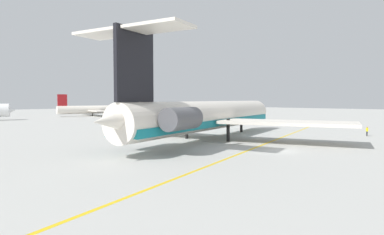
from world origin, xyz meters
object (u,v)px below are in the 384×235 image
(ground_crew_near_nose, at_px, (173,121))
(safety_cone_tail, at_px, (189,123))
(main_jetliner, at_px, (207,115))
(airliner_mid_left, at_px, (95,110))
(ground_crew_near_tail, at_px, (367,130))
(safety_cone_wingtip, at_px, (183,122))

(ground_crew_near_nose, xyz_separation_m, safety_cone_tail, (5.36, -0.27, -0.81))
(main_jetliner, relative_size, airliner_mid_left, 1.79)
(ground_crew_near_tail, distance_m, safety_cone_tail, 40.64)
(main_jetliner, xyz_separation_m, safety_cone_wingtip, (23.09, 26.78, -3.57))
(main_jetliner, distance_m, ground_crew_near_nose, 28.90)
(airliner_mid_left, distance_m, safety_cone_tail, 57.51)
(main_jetliner, bearing_deg, ground_crew_near_tail, -48.58)
(safety_cone_tail, bearing_deg, ground_crew_near_nose, 177.09)
(ground_crew_near_tail, bearing_deg, ground_crew_near_nose, 122.64)
(ground_crew_near_tail, bearing_deg, airliner_mid_left, 109.39)
(ground_crew_near_nose, xyz_separation_m, ground_crew_near_tail, (6.23, -40.89, -0.01))
(ground_crew_near_tail, xyz_separation_m, safety_cone_wingtip, (0.43, 44.06, -0.79))
(main_jetliner, height_order, ground_crew_near_nose, main_jetliner)
(airliner_mid_left, bearing_deg, ground_crew_near_nose, -88.22)
(safety_cone_wingtip, bearing_deg, ground_crew_near_nose, -154.55)
(main_jetliner, xyz_separation_m, ground_crew_near_nose, (16.44, 23.61, -2.77))
(ground_crew_near_nose, relative_size, safety_cone_tail, 3.10)
(airliner_mid_left, distance_m, ground_crew_near_tail, 97.75)
(airliner_mid_left, xyz_separation_m, ground_crew_near_tail, (-7.83, -97.43, -1.33))
(ground_crew_near_tail, bearing_deg, main_jetliner, 166.66)
(safety_cone_tail, bearing_deg, ground_crew_near_tail, -88.77)
(airliner_mid_left, xyz_separation_m, safety_cone_wingtip, (-7.40, -53.36, -2.13))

